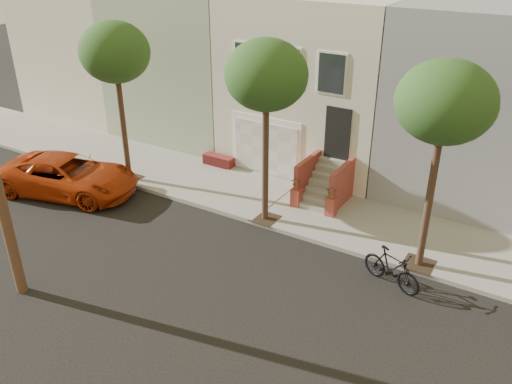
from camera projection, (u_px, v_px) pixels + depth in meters
The scene contains 9 objects.
ground at pixel (174, 267), 16.44m from camera, with size 90.00×90.00×0.00m, color black.
sidewalk at pixel (262, 198), 20.49m from camera, with size 40.00×3.70×0.15m, color gray.
house_row at pixel (330, 74), 23.35m from camera, with size 33.10×11.70×7.00m.
tree_left at pixel (115, 53), 19.61m from camera, with size 2.70×2.57×6.30m.
tree_mid at pixel (266, 76), 16.59m from camera, with size 2.70×2.57×6.30m.
tree_right at pixel (445, 104), 14.04m from camera, with size 2.70×2.57×6.30m.
utility_pole at pixel (430, 245), 7.95m from camera, with size 23.60×1.22×10.00m.
pickup_truck at pixel (68, 175), 20.66m from camera, with size 2.54×5.51×1.53m, color #B3320C.
motorcycle at pixel (392, 268), 15.37m from camera, with size 0.55×1.95×1.17m, color black.
Camera 1 is at (9.28, -10.33, 9.47)m, focal length 37.20 mm.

